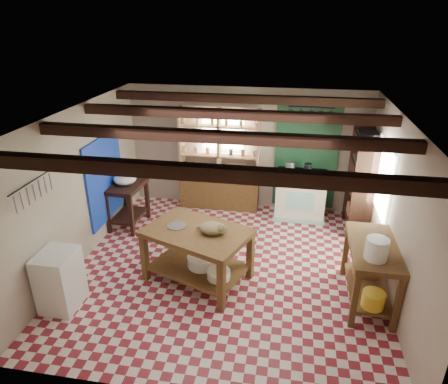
% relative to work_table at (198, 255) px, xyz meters
% --- Properties ---
extents(floor, '(5.00, 5.00, 0.02)m').
position_rel_work_table_xyz_m(floor, '(0.42, 0.33, -0.45)').
color(floor, maroon).
rests_on(floor, ground).
extents(ceiling, '(5.00, 5.00, 0.02)m').
position_rel_work_table_xyz_m(ceiling, '(0.42, 0.33, 2.16)').
color(ceiling, '#414246').
rests_on(ceiling, wall_back).
extents(wall_back, '(5.00, 0.04, 2.60)m').
position_rel_work_table_xyz_m(wall_back, '(0.42, 2.83, 0.86)').
color(wall_back, '#BEAB99').
rests_on(wall_back, floor).
extents(wall_front, '(5.00, 0.04, 2.60)m').
position_rel_work_table_xyz_m(wall_front, '(0.42, -2.17, 0.86)').
color(wall_front, '#BEAB99').
rests_on(wall_front, floor).
extents(wall_left, '(0.04, 5.00, 2.60)m').
position_rel_work_table_xyz_m(wall_left, '(-2.08, 0.33, 0.86)').
color(wall_left, '#BEAB99').
rests_on(wall_left, floor).
extents(wall_right, '(0.04, 5.00, 2.60)m').
position_rel_work_table_xyz_m(wall_right, '(2.92, 0.33, 0.86)').
color(wall_right, '#BEAB99').
rests_on(wall_right, floor).
extents(ceiling_beams, '(5.00, 3.80, 0.15)m').
position_rel_work_table_xyz_m(ceiling_beams, '(0.42, 0.33, 2.04)').
color(ceiling_beams, '#321911').
rests_on(ceiling_beams, ceiling).
extents(blue_wall_patch, '(0.04, 1.40, 1.60)m').
position_rel_work_table_xyz_m(blue_wall_patch, '(-2.05, 1.23, 0.66)').
color(blue_wall_patch, blue).
rests_on(blue_wall_patch, wall_left).
extents(green_wall_patch, '(1.30, 0.04, 2.30)m').
position_rel_work_table_xyz_m(green_wall_patch, '(1.67, 2.80, 0.81)').
color(green_wall_patch, '#1F4E2F').
rests_on(green_wall_patch, wall_back).
extents(window_back, '(0.90, 0.02, 0.80)m').
position_rel_work_table_xyz_m(window_back, '(-0.08, 2.81, 1.26)').
color(window_back, '#B2C7B1').
rests_on(window_back, wall_back).
extents(window_right, '(0.02, 1.30, 1.20)m').
position_rel_work_table_xyz_m(window_right, '(2.90, 1.33, 0.96)').
color(window_right, '#B2C7B1').
rests_on(window_right, wall_right).
extents(utensil_rail, '(0.06, 0.90, 0.28)m').
position_rel_work_table_xyz_m(utensil_rail, '(-2.02, -0.87, 1.34)').
color(utensil_rail, black).
rests_on(utensil_rail, wall_left).
extents(pot_rack, '(0.86, 0.12, 0.36)m').
position_rel_work_table_xyz_m(pot_rack, '(1.67, 2.38, 1.74)').
color(pot_rack, black).
rests_on(pot_rack, ceiling).
extents(shelving_unit, '(1.70, 0.34, 2.20)m').
position_rel_work_table_xyz_m(shelving_unit, '(-0.13, 2.64, 0.66)').
color(shelving_unit, tan).
rests_on(shelving_unit, floor).
extents(tall_rack, '(0.40, 0.86, 2.00)m').
position_rel_work_table_xyz_m(tall_rack, '(2.70, 2.13, 0.56)').
color(tall_rack, '#321911').
rests_on(tall_rack, floor).
extents(work_table, '(1.82, 1.52, 0.88)m').
position_rel_work_table_xyz_m(work_table, '(0.00, 0.00, 0.00)').
color(work_table, brown).
rests_on(work_table, floor).
extents(stove, '(1.02, 0.70, 0.99)m').
position_rel_work_table_xyz_m(stove, '(1.60, 2.48, 0.05)').
color(stove, white).
rests_on(stove, floor).
extents(prep_table, '(0.65, 0.92, 0.90)m').
position_rel_work_table_xyz_m(prep_table, '(-1.78, 1.51, 0.01)').
color(prep_table, '#321911').
rests_on(prep_table, floor).
extents(white_cabinet, '(0.49, 0.59, 0.88)m').
position_rel_work_table_xyz_m(white_cabinet, '(-1.80, -0.98, 0.00)').
color(white_cabinet, white).
rests_on(white_cabinet, floor).
extents(right_counter, '(0.68, 1.34, 0.96)m').
position_rel_work_table_xyz_m(right_counter, '(2.60, -0.10, 0.04)').
color(right_counter, brown).
rests_on(right_counter, floor).
extents(cat, '(0.44, 0.37, 0.18)m').
position_rel_work_table_xyz_m(cat, '(0.25, -0.04, 0.53)').
color(cat, '#9D8B5B').
rests_on(cat, work_table).
extents(steel_tray, '(0.39, 0.39, 0.02)m').
position_rel_work_table_xyz_m(steel_tray, '(-0.34, 0.08, 0.45)').
color(steel_tray, '#A3A2AA').
rests_on(steel_tray, work_table).
extents(basin_large, '(0.62, 0.62, 0.17)m').
position_rel_work_table_xyz_m(basin_large, '(0.06, 0.03, -0.12)').
color(basin_large, white).
rests_on(basin_large, work_table).
extents(basin_small, '(0.47, 0.47, 0.13)m').
position_rel_work_table_xyz_m(basin_small, '(0.39, -0.25, -0.14)').
color(basin_small, white).
rests_on(basin_small, work_table).
extents(kettle_left, '(0.19, 0.19, 0.22)m').
position_rel_work_table_xyz_m(kettle_left, '(1.35, 2.49, 0.66)').
color(kettle_left, '#A3A2AA').
rests_on(kettle_left, stove).
extents(kettle_right, '(0.16, 0.16, 0.20)m').
position_rel_work_table_xyz_m(kettle_right, '(1.70, 2.48, 0.64)').
color(kettle_right, black).
rests_on(kettle_right, stove).
extents(enamel_bowl, '(0.46, 0.46, 0.22)m').
position_rel_work_table_xyz_m(enamel_bowl, '(-1.78, 1.51, 0.57)').
color(enamel_bowl, white).
rests_on(enamel_bowl, prep_table).
extents(white_bucket, '(0.30, 0.30, 0.30)m').
position_rel_work_table_xyz_m(white_bucket, '(2.54, -0.45, 0.67)').
color(white_bucket, white).
rests_on(white_bucket, right_counter).
extents(wicker_basket, '(0.36, 0.29, 0.25)m').
position_rel_work_table_xyz_m(wicker_basket, '(2.60, 0.20, -0.06)').
color(wicker_basket, '#AB7145').
rests_on(wicker_basket, right_counter).
extents(yellow_tub, '(0.31, 0.31, 0.23)m').
position_rel_work_table_xyz_m(yellow_tub, '(2.59, -0.55, -0.07)').
color(yellow_tub, yellow).
rests_on(yellow_tub, right_counter).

